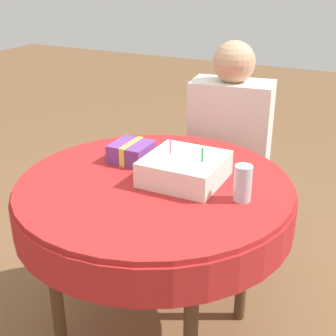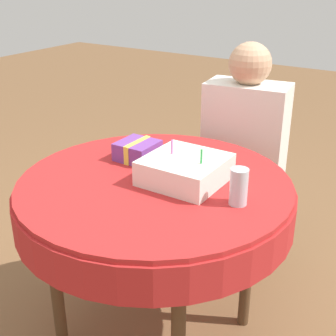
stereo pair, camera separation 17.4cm
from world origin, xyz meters
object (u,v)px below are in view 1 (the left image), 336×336
gift_box (132,152)px  chair (231,166)px  person (229,136)px  drinking_glass (243,183)px  birthday_cake (185,169)px

gift_box → chair: bearing=73.2°
chair → person: bearing=-90.0°
person → drinking_glass: bearing=-75.0°
chair → person: size_ratio=0.82×
person → birthday_cake: 0.69m
person → chair: bearing=90.0°
person → drinking_glass: (0.31, -0.73, 0.12)m
birthday_cake → drinking_glass: bearing=-12.4°
birthday_cake → gift_box: bearing=164.2°
birthday_cake → drinking_glass: 0.25m
person → gift_box: 0.64m
chair → drinking_glass: bearing=-76.5°
birthday_cake → gift_box: birthday_cake is taller
drinking_glass → birthday_cake: bearing=167.6°
drinking_glass → gift_box: drinking_glass is taller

